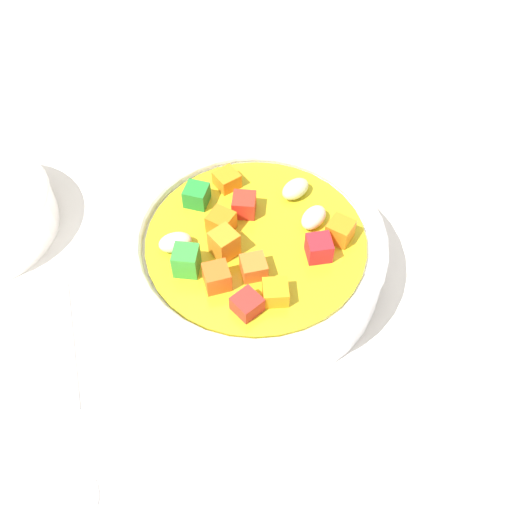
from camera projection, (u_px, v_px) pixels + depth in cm
name	position (u px, v px, depth cm)	size (l,w,h in cm)	color
ground_plane	(256.00, 281.00, 50.13)	(140.00, 140.00, 2.00)	silver
soup_bowl_main	(256.00, 253.00, 47.02)	(20.32, 20.32, 6.71)	white
spoon	(73.00, 405.00, 41.97)	(15.28, 13.44, 0.86)	silver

